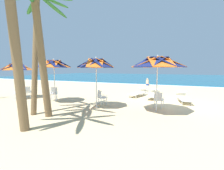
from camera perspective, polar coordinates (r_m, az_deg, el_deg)
name	(u,v)px	position (r m, az deg, el deg)	size (l,w,h in m)	color
ground_plane	(171,105)	(10.22, 20.16, -6.48)	(80.00, 80.00, 0.00)	beige
sea	(181,78)	(39.57, 23.02, 2.43)	(80.00, 36.00, 0.10)	#19607F
surf_foam	(178,86)	(21.33, 22.17, -0.24)	(80.00, 0.70, 0.01)	white
beach_umbrella_0	(158,63)	(8.04, 15.70, 7.60)	(2.60, 2.60, 2.76)	silver
plastic_chair_0	(159,99)	(9.04, 16.09, -4.73)	(0.50, 0.53, 0.87)	white
beach_umbrella_1	(96,64)	(8.70, -5.59, 7.40)	(2.02, 2.02, 2.73)	silver
plastic_chair_1	(101,97)	(9.39, -3.73, -4.12)	(0.62, 0.63, 0.87)	white
beach_umbrella_2	(54,64)	(10.76, -19.74, 6.82)	(2.07, 2.07, 2.72)	silver
plastic_chair_2	(54,93)	(11.51, -19.76, -2.60)	(0.62, 0.63, 0.87)	white
beach_umbrella_3	(17,67)	(13.22, -30.51, 5.39)	(2.07, 2.07, 2.55)	silver
plastic_chair_3	(18,93)	(12.58, -30.03, -2.35)	(0.61, 0.59, 0.87)	white
plastic_chair_4	(28,92)	(12.84, -27.41, -2.07)	(0.60, 0.62, 0.87)	white
sun_lounger_0	(184,98)	(11.21, 23.94, -4.10)	(1.03, 2.23, 0.62)	white
sun_lounger_1	(154,94)	(11.91, 14.48, -3.21)	(0.71, 2.17, 0.62)	white
sun_lounger_2	(139,93)	(12.56, 9.30, -2.63)	(1.13, 2.23, 0.62)	white
palm_tree_0	(14,30)	(6.18, -31.24, 16.21)	(3.20, 3.05, 5.19)	brown
palm_tree_2	(41,41)	(7.49, -23.60, 13.85)	(2.80, 3.38, 5.07)	brown
palm_tree_4	(35,29)	(8.54, -25.47, 17.33)	(3.07, 3.14, 6.18)	brown
beachgoer_seated	(148,83)	(20.74, 12.38, 0.69)	(0.30, 0.93, 0.92)	#2D4CA5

